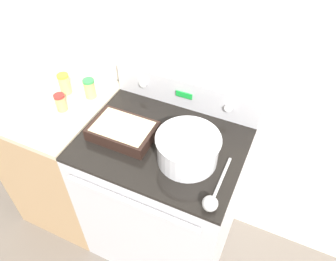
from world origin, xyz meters
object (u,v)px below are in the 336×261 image
Objects in this scene: casserole_dish at (123,130)px; spice_jar_green_cap at (90,88)px; ladle at (212,200)px; spice_jar_yellow_cap at (65,84)px; spice_jar_red_cap at (61,102)px; mixing_bowl at (188,147)px.

spice_jar_green_cap is (-0.31, 0.18, 0.03)m from casserole_dish.
spice_jar_yellow_cap reaches higher than ladle.
spice_jar_green_cap is 0.15m from spice_jar_yellow_cap.
casserole_dish is at bearing -3.64° from spice_jar_red_cap.
spice_jar_green_cap is 0.17m from spice_jar_red_cap.
mixing_bowl is 0.26m from ladle.
ladle is at bearing -23.91° from spice_jar_green_cap.
ladle is at bearing -19.25° from spice_jar_yellow_cap.
casserole_dish is 0.56m from ladle.
ladle is at bearing -13.21° from spice_jar_red_cap.
spice_jar_red_cap reaches higher than ladle.
casserole_dish is 0.36m from spice_jar_green_cap.
mixing_bowl reaches higher than spice_jar_green_cap.
mixing_bowl reaches higher than spice_jar_red_cap.
casserole_dish is at bearing 160.19° from ladle.
casserole_dish is 3.21× the size of spice_jar_red_cap.
casserole_dish is 2.82× the size of spice_jar_green_cap.
spice_jar_yellow_cap is at bearing 168.43° from mixing_bowl.
casserole_dish is at bearing 178.25° from mixing_bowl.
ladle is 2.63× the size of spice_jar_yellow_cap.
ladle is 1.04m from spice_jar_yellow_cap.
casserole_dish is 0.39m from spice_jar_red_cap.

